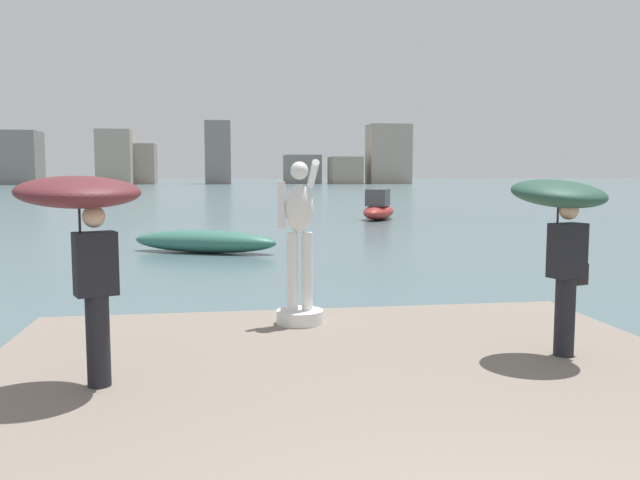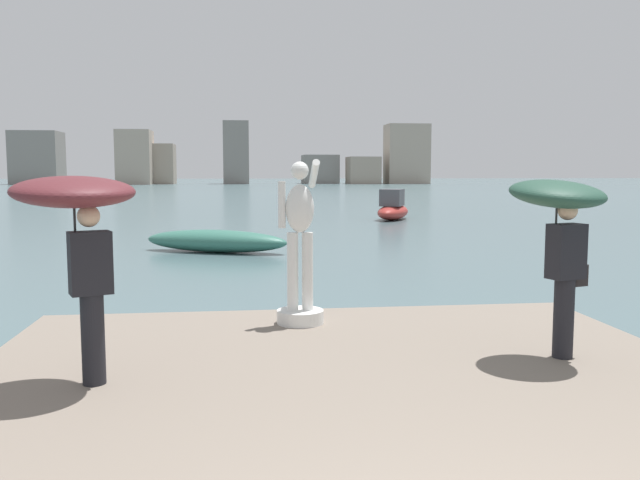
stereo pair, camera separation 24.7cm
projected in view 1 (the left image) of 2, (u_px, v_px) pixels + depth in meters
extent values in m
plane|color=#4C666B|center=(241.00, 210.00, 41.72)|extent=(400.00, 400.00, 0.00)
cylinder|color=white|center=(300.00, 317.00, 8.89)|extent=(0.63, 0.63, 0.18)
cylinder|color=white|center=(292.00, 272.00, 8.81)|extent=(0.15, 0.15, 1.05)
cylinder|color=white|center=(307.00, 271.00, 8.84)|extent=(0.15, 0.15, 1.05)
ellipsoid|color=white|center=(299.00, 209.00, 8.73)|extent=(0.38, 0.26, 0.64)
sphere|color=white|center=(299.00, 171.00, 8.68)|extent=(0.24, 0.24, 0.24)
cylinder|color=white|center=(281.00, 205.00, 8.69)|extent=(0.10, 0.10, 0.62)
cylinder|color=white|center=(313.00, 174.00, 8.98)|extent=(0.10, 0.59, 0.40)
cylinder|color=black|center=(98.00, 341.00, 6.25)|extent=(0.22, 0.22, 0.88)
cube|color=black|center=(95.00, 264.00, 6.17)|extent=(0.44, 0.37, 0.60)
sphere|color=beige|center=(94.00, 217.00, 6.13)|extent=(0.21, 0.21, 0.21)
cylinder|color=#262626|center=(80.00, 229.00, 6.11)|extent=(0.02, 0.02, 0.55)
ellipsoid|color=#5B2328|center=(79.00, 192.00, 6.08)|extent=(1.47, 1.48, 0.36)
cylinder|color=black|center=(565.00, 317.00, 7.29)|extent=(0.22, 0.22, 0.88)
cube|color=black|center=(567.00, 250.00, 7.22)|extent=(0.43, 0.34, 0.60)
sphere|color=beige|center=(569.00, 210.00, 7.17)|extent=(0.21, 0.21, 0.21)
cylinder|color=#262626|center=(557.00, 223.00, 7.17)|extent=(0.02, 0.02, 0.51)
ellipsoid|color=#234738|center=(559.00, 193.00, 7.14)|extent=(1.27, 1.29, 0.40)
cube|color=black|center=(579.00, 274.00, 7.36)|extent=(0.20, 0.15, 0.24)
ellipsoid|color=#336B5B|center=(204.00, 241.00, 19.91)|extent=(4.66, 2.86, 0.68)
ellipsoid|color=#9E2D28|center=(379.00, 212.00, 33.83)|extent=(2.88, 4.10, 0.77)
cube|color=#4C4C51|center=(378.00, 197.00, 33.47)|extent=(1.53, 1.72, 0.85)
cube|color=gray|center=(16.00, 158.00, 126.53)|extent=(8.89, 7.70, 10.26)
cube|color=#A89989|center=(115.00, 157.00, 127.22)|extent=(6.50, 7.55, 10.49)
cube|color=gray|center=(138.00, 164.00, 132.18)|extent=(7.01, 7.09, 8.02)
cube|color=gray|center=(218.00, 153.00, 133.33)|extent=(5.10, 7.16, 12.59)
cube|color=gray|center=(302.00, 169.00, 137.45)|extent=(7.24, 7.60, 5.92)
cube|color=gray|center=(345.00, 170.00, 134.36)|extent=(6.25, 6.87, 5.47)
cube|color=#A89989|center=(388.00, 154.00, 136.29)|extent=(8.59, 6.19, 12.16)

